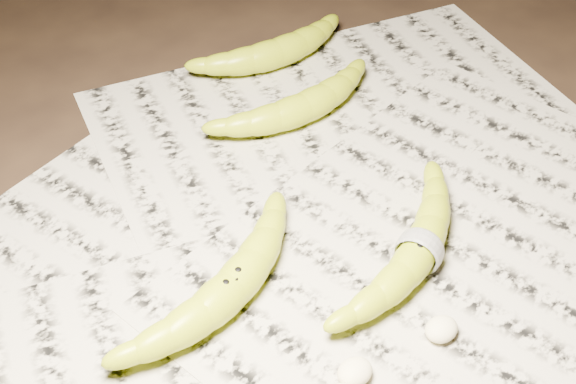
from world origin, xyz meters
TOP-DOWN VIEW (x-y plane):
  - ground at (0.00, 0.00)m, footprint 3.00×3.00m
  - newspaper_patch at (-0.03, -0.01)m, footprint 0.90×0.70m
  - banana_center at (-0.08, -0.01)m, footprint 0.22×0.12m
  - banana_taped at (0.09, -0.09)m, footprint 0.22×0.14m
  - banana_upper_a at (0.15, 0.16)m, footprint 0.20×0.07m
  - banana_upper_b at (0.20, 0.27)m, footprint 0.19×0.09m
  - measuring_tape at (0.09, -0.09)m, footprint 0.02×0.04m
  - flesh_chunk_b at (-0.05, -0.15)m, footprint 0.03×0.03m
  - flesh_chunk_c at (0.04, -0.16)m, footprint 0.03×0.03m

SIDE VIEW (x-z plane):
  - ground at x=0.00m, z-range 0.00..0.00m
  - newspaper_patch at x=-0.03m, z-range 0.00..0.01m
  - flesh_chunk_c at x=0.04m, z-range 0.01..0.03m
  - flesh_chunk_b at x=-0.05m, z-range 0.01..0.03m
  - banana_taped at x=0.09m, z-range 0.01..0.04m
  - measuring_tape at x=0.09m, z-range 0.00..0.05m
  - banana_upper_a at x=0.15m, z-range 0.01..0.05m
  - banana_upper_b at x=0.20m, z-range 0.01..0.05m
  - banana_center at x=-0.08m, z-range 0.01..0.05m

